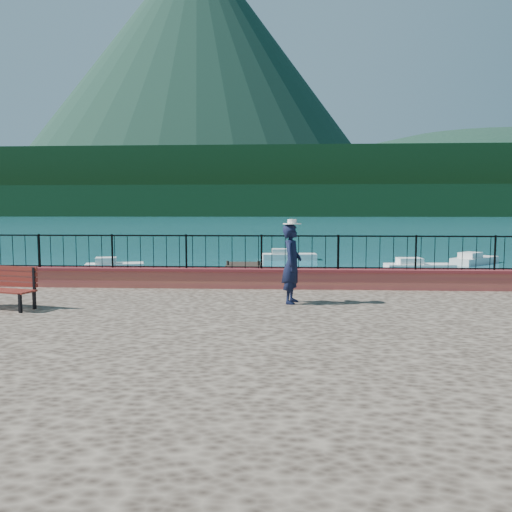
# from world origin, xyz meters

# --- Properties ---
(ground) EXTENTS (2000.00, 2000.00, 0.00)m
(ground) POSITION_xyz_m (0.00, 0.00, 0.00)
(ground) COLOR #19596B
(ground) RESTS_ON ground
(promenade) EXTENTS (30.00, 20.00, 1.20)m
(promenade) POSITION_xyz_m (0.00, -6.00, 0.60)
(promenade) COLOR #332821
(promenade) RESTS_ON ground
(parapet) EXTENTS (28.00, 0.46, 0.58)m
(parapet) POSITION_xyz_m (0.00, 3.70, 1.49)
(parapet) COLOR #AF5B3F
(parapet) RESTS_ON promenade
(railing) EXTENTS (27.00, 0.05, 0.95)m
(railing) POSITION_xyz_m (0.00, 3.70, 2.25)
(railing) COLOR black
(railing) RESTS_ON parapet
(dock) EXTENTS (2.00, 16.00, 0.30)m
(dock) POSITION_xyz_m (-2.00, 12.00, 0.15)
(dock) COLOR #2D231C
(dock) RESTS_ON ground
(far_forest) EXTENTS (900.00, 60.00, 18.00)m
(far_forest) POSITION_xyz_m (0.00, 300.00, 9.00)
(far_forest) COLOR black
(far_forest) RESTS_ON ground
(foothills) EXTENTS (900.00, 120.00, 44.00)m
(foothills) POSITION_xyz_m (0.00, 360.00, 22.00)
(foothills) COLOR black
(foothills) RESTS_ON ground
(volcano) EXTENTS (560.00, 560.00, 380.00)m
(volcano) POSITION_xyz_m (-120.00, 700.00, 190.00)
(volcano) COLOR #142D23
(volcano) RESTS_ON ground
(companion_hill) EXTENTS (448.00, 384.00, 180.00)m
(companion_hill) POSITION_xyz_m (220.00, 560.00, 0.00)
(companion_hill) COLOR #142D23
(companion_hill) RESTS_ON ground
(park_bench) EXTENTS (1.83, 0.99, 0.97)m
(park_bench) POSITION_xyz_m (-6.17, 0.34, 1.49)
(park_bench) COLOR black
(park_bench) RESTS_ON promenade
(person) EXTENTS (0.59, 0.78, 1.93)m
(person) POSITION_xyz_m (0.54, 1.41, 2.16)
(person) COLOR black
(person) RESTS_ON promenade
(hat) EXTENTS (0.44, 0.44, 0.12)m
(hat) POSITION_xyz_m (0.54, 1.41, 3.19)
(hat) COLOR white
(hat) RESTS_ON person
(boat_0) EXTENTS (4.38, 2.60, 0.80)m
(boat_0) POSITION_xyz_m (-4.89, 11.21, 0.40)
(boat_0) COLOR silver
(boat_0) RESTS_ON ground
(boat_1) EXTENTS (3.33, 1.44, 0.80)m
(boat_1) POSITION_xyz_m (5.28, 10.13, 0.40)
(boat_1) COLOR silver
(boat_1) RESTS_ON ground
(boat_2) EXTENTS (3.88, 1.55, 0.80)m
(boat_2) POSITION_xyz_m (8.08, 18.05, 0.40)
(boat_2) COLOR white
(boat_2) RESTS_ON ground
(boat_3) EXTENTS (3.47, 2.17, 0.80)m
(boat_3) POSITION_xyz_m (-9.40, 17.47, 0.40)
(boat_3) COLOR silver
(boat_3) RESTS_ON ground
(boat_4) EXTENTS (3.88, 1.66, 0.80)m
(boat_4) POSITION_xyz_m (0.75, 24.44, 0.40)
(boat_4) COLOR silver
(boat_4) RESTS_ON ground
(boat_5) EXTENTS (3.84, 3.67, 0.80)m
(boat_5) POSITION_xyz_m (12.81, 22.43, 0.40)
(boat_5) COLOR silver
(boat_5) RESTS_ON ground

